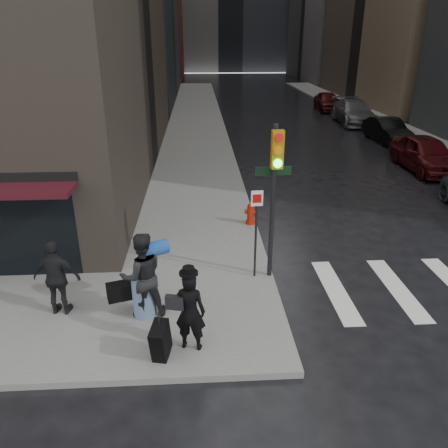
{
  "coord_description": "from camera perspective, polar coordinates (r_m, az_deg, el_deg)",
  "views": [
    {
      "loc": [
        0.13,
        -8.27,
        5.92
      ],
      "look_at": [
        0.76,
        2.4,
        1.3
      ],
      "focal_mm": 35.0,
      "sensor_mm": 36.0,
      "label": 1
    }
  ],
  "objects": [
    {
      "name": "man_greycoat",
      "position": [
        10.3,
        -20.98,
        -6.56
      ],
      "size": [
        1.1,
        0.58,
        1.79
      ],
      "rotation": [
        0.0,
        0.0,
        3.0
      ],
      "color": "black",
      "rests_on": "ground"
    },
    {
      "name": "fire_hydrant",
      "position": [
        14.48,
        3.5,
        1.27
      ],
      "size": [
        0.43,
        0.32,
        0.74
      ],
      "rotation": [
        0.0,
        0.0,
        -0.4
      ],
      "color": "#A91C0A",
      "rests_on": "ground"
    },
    {
      "name": "man_jeans",
      "position": [
        9.67,
        -10.7,
        -6.61
      ],
      "size": [
        1.45,
        1.01,
        1.99
      ],
      "rotation": [
        0.0,
        0.0,
        3.45
      ],
      "color": "black",
      "rests_on": "ground"
    },
    {
      "name": "parked_car_3",
      "position": [
        34.05,
        16.56,
        13.86
      ],
      "size": [
        2.64,
        5.85,
        1.66
      ],
      "primitive_type": "imported",
      "rotation": [
        0.0,
        0.0,
        -0.05
      ],
      "color": "#515156",
      "rests_on": "ground"
    },
    {
      "name": "parked_car_1",
      "position": [
        22.92,
        24.8,
        8.36
      ],
      "size": [
        1.99,
        4.78,
        1.62
      ],
      "primitive_type": "imported",
      "rotation": [
        0.0,
        0.0,
        -0.02
      ],
      "color": "#3E0C0E",
      "rests_on": "ground"
    },
    {
      "name": "traffic_light",
      "position": [
        10.48,
        6.41,
        5.24
      ],
      "size": [
        0.98,
        0.47,
        3.93
      ],
      "rotation": [
        0.0,
        0.0,
        0.07
      ],
      "color": "black",
      "rests_on": "ground"
    },
    {
      "name": "man_overcoat",
      "position": [
        8.66,
        -5.26,
        -11.93
      ],
      "size": [
        1.12,
        0.89,
        1.86
      ],
      "rotation": [
        0.0,
        0.0,
        2.93
      ],
      "color": "black",
      "rests_on": "ground"
    },
    {
      "name": "sidewalk_right",
      "position": [
        38.17,
        17.67,
        13.52
      ],
      "size": [
        3.0,
        50.0,
        0.15
      ],
      "primitive_type": "cube",
      "color": "slate",
      "rests_on": "ground"
    },
    {
      "name": "sidewalk_left",
      "position": [
        35.75,
        -3.65,
        13.93
      ],
      "size": [
        4.0,
        50.0,
        0.15
      ],
      "primitive_type": "cube",
      "color": "slate",
      "rests_on": "ground"
    },
    {
      "name": "parked_car_4",
      "position": [
        39.69,
        13.37,
        15.33
      ],
      "size": [
        2.11,
        4.63,
        1.54
      ],
      "primitive_type": "imported",
      "rotation": [
        0.0,
        0.0,
        -0.07
      ],
      "color": "#410E0D",
      "rests_on": "ground"
    },
    {
      "name": "ground",
      "position": [
        10.17,
        -3.54,
        -12.27
      ],
      "size": [
        140.0,
        140.0,
        0.0
      ],
      "primitive_type": "plane",
      "color": "black",
      "rests_on": "ground"
    },
    {
      "name": "parked_car_2",
      "position": [
        28.54,
        20.54,
        11.41
      ],
      "size": [
        1.67,
        4.33,
        1.41
      ],
      "primitive_type": "imported",
      "rotation": [
        0.0,
        0.0,
        0.04
      ],
      "color": "black",
      "rests_on": "ground"
    }
  ]
}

